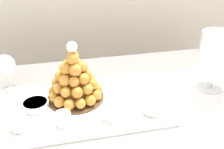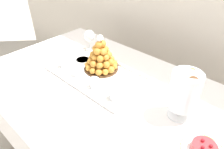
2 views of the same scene
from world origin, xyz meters
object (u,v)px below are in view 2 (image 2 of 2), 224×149
wine_glass (89,36)px  dessert_cup_mid_right (115,94)px  serving_tray (97,75)px  croquembouche (101,57)px  dessert_cup_mid_left (77,72)px  creme_brulee_ramekin (83,61)px  macaron_goblet (184,91)px  dessert_cup_centre (94,83)px  dessert_cup_left (64,63)px

wine_glass → dessert_cup_mid_right: bearing=-29.7°
serving_tray → croquembouche: (-0.02, 0.06, 0.09)m
serving_tray → dessert_cup_mid_left: (-0.08, -0.09, 0.02)m
creme_brulee_ramekin → macaron_goblet: (0.72, -0.01, 0.13)m
dessert_cup_centre → dessert_cup_left: bearing=176.8°
serving_tray → creme_brulee_ramekin: (-0.18, 0.04, 0.01)m
creme_brulee_ramekin → macaron_goblet: bearing=-0.5°
dessert_cup_centre → croquembouche: bearing=123.3°
serving_tray → wine_glass: wine_glass is taller
dessert_cup_centre → creme_brulee_ramekin: dessert_cup_centre is taller
croquembouche → creme_brulee_ramekin: (-0.15, -0.03, -0.08)m
wine_glass → croquembouche: bearing=-28.4°
dessert_cup_left → dessert_cup_mid_right: bearing=-1.4°
dessert_cup_centre → macaron_goblet: macaron_goblet is taller
dessert_cup_mid_right → macaron_goblet: (0.31, 0.12, 0.12)m
dessert_cup_mid_left → dessert_cup_centre: 0.16m
croquembouche → creme_brulee_ramekin: croquembouche is taller
serving_tray → wine_glass: 0.37m
dessert_cup_left → macaron_goblet: (0.76, 0.11, 0.12)m
dessert_cup_mid_left → dessert_cup_centre: size_ratio=0.94×
dessert_cup_mid_left → dessert_cup_mid_right: dessert_cup_mid_right is taller
creme_brulee_ramekin → macaron_goblet: macaron_goblet is taller
creme_brulee_ramekin → wine_glass: (-0.11, 0.17, 0.09)m
creme_brulee_ramekin → wine_glass: wine_glass is taller
dessert_cup_centre → macaron_goblet: 0.49m
serving_tray → macaron_goblet: bearing=3.4°
dessert_cup_mid_right → creme_brulee_ramekin: (-0.41, 0.13, -0.01)m
macaron_goblet → dessert_cup_mid_left: bearing=-169.1°
creme_brulee_ramekin → wine_glass: bearing=123.6°
croquembouche → wine_glass: bearing=151.6°
dessert_cup_mid_right → macaron_goblet: 0.35m
serving_tray → macaron_goblet: 0.56m
dessert_cup_mid_left → dessert_cup_centre: bearing=-3.4°
wine_glass → creme_brulee_ramekin: bearing=-56.4°
serving_tray → dessert_cup_mid_left: 0.12m
dessert_cup_mid_left → macaron_goblet: 0.64m
croquembouche → dessert_cup_mid_left: bearing=-110.3°
croquembouche → macaron_goblet: bearing=-3.3°
dessert_cup_centre → wine_glass: wine_glass is taller
dessert_cup_mid_right → croquembouche: bearing=148.9°
dessert_cup_left → wine_glass: 0.30m
croquembouche → dessert_cup_mid_left: 0.17m
serving_tray → croquembouche: size_ratio=2.62×
wine_glass → dessert_cup_left: bearing=-77.2°
dessert_cup_mid_right → creme_brulee_ramekin: bearing=162.6°
macaron_goblet → wine_glass: bearing=168.0°
dessert_cup_mid_left → creme_brulee_ramekin: bearing=127.6°
dessert_cup_left → dessert_cup_centre: dessert_cup_left is taller
dessert_cup_centre → macaron_goblet: (0.46, 0.13, 0.12)m
croquembouche → dessert_cup_mid_left: size_ratio=4.47×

